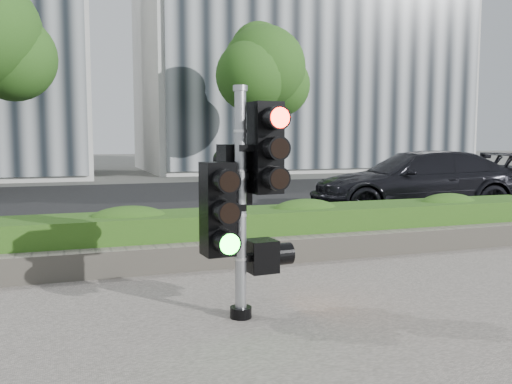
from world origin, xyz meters
TOP-DOWN VIEW (x-y plane):
  - ground at (0.00, 0.00)m, footprint 120.00×120.00m
  - road at (0.00, 10.00)m, footprint 60.00×13.00m
  - curb at (0.00, 3.15)m, footprint 60.00×0.25m
  - stone_wall at (0.00, 1.90)m, footprint 12.00×0.32m
  - hedge at (0.00, 2.55)m, footprint 12.00×1.00m
  - building_right at (11.00, 25.00)m, footprint 18.00×10.00m
  - tree_right at (5.48, 15.55)m, footprint 4.10×3.58m
  - traffic_signal at (-0.39, -0.17)m, footprint 0.79×0.60m
  - car_dark at (5.84, 5.79)m, footprint 5.35×2.87m

SIDE VIEW (x-z plane):
  - ground at x=0.00m, z-range 0.00..0.00m
  - road at x=0.00m, z-range 0.00..0.02m
  - curb at x=0.00m, z-range 0.00..0.12m
  - stone_wall at x=0.00m, z-range 0.03..0.37m
  - hedge at x=0.00m, z-range 0.03..0.71m
  - car_dark at x=5.84m, z-range 0.02..1.50m
  - traffic_signal at x=-0.39m, z-range 0.15..2.40m
  - tree_right at x=5.48m, z-range 1.22..7.75m
  - building_right at x=11.00m, z-range 0.00..12.00m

